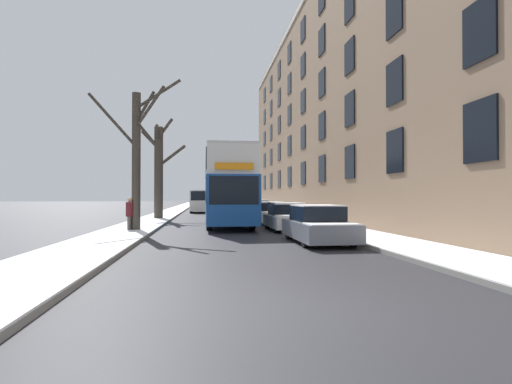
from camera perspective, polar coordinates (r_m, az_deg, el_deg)
ground_plane at (r=6.33m, az=6.59°, el=-16.27°), size 320.00×320.00×0.00m
sidewalk_left at (r=59.05m, az=-10.91°, el=-2.29°), size 2.56×130.00×0.16m
sidewalk_right at (r=59.30m, az=-1.05°, el=-2.30°), size 2.56×130.00×0.16m
terrace_facade_right at (r=34.12m, az=14.28°, el=11.61°), size 9.10×52.50×17.95m
bare_tree_left_0 at (r=19.88m, az=-16.69°, el=5.19°), size 4.39×1.59×7.34m
bare_tree_left_1 at (r=30.49m, az=-13.72°, el=3.30°), size 3.49×2.21×7.68m
double_decker_bus at (r=23.99m, az=-4.15°, el=1.04°), size 2.57×11.31×4.31m
parked_car_0 at (r=15.03m, az=8.82°, el=-4.71°), size 1.86×4.45×1.40m
parked_car_1 at (r=20.56m, az=4.36°, el=-3.65°), size 1.80×4.24×1.41m
parked_car_2 at (r=25.68m, az=1.99°, el=-3.07°), size 1.89×4.46×1.41m
parked_car_3 at (r=31.74m, az=0.18°, el=-2.58°), size 1.77×4.04×1.47m
parked_car_4 at (r=37.86m, az=-1.05°, el=-2.29°), size 1.74×4.07×1.46m
oncoming_van at (r=44.33m, az=-8.02°, el=-1.23°), size 2.07×5.62×2.42m
pedestrian_left_sidewalk at (r=19.77m, az=-17.58°, el=-2.94°), size 0.37×0.37×1.68m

